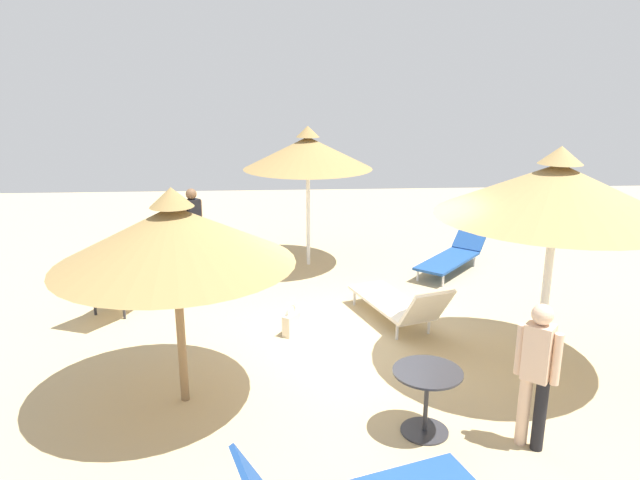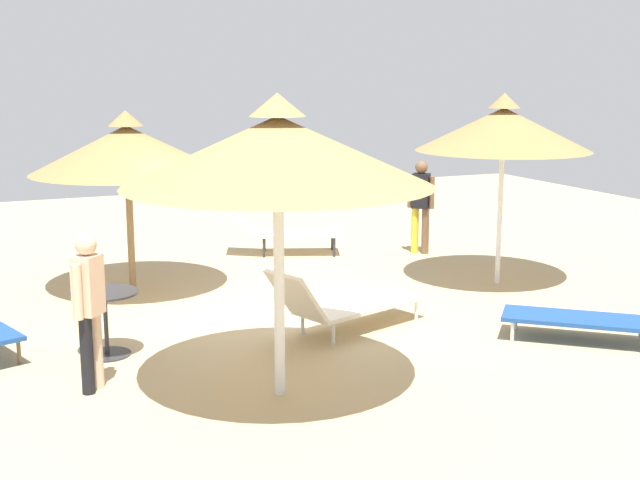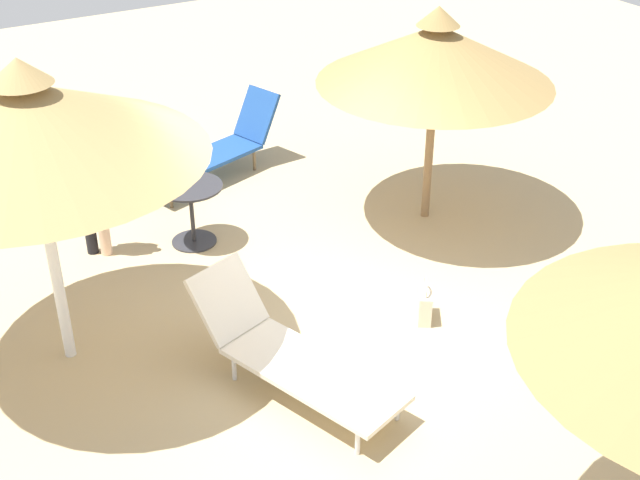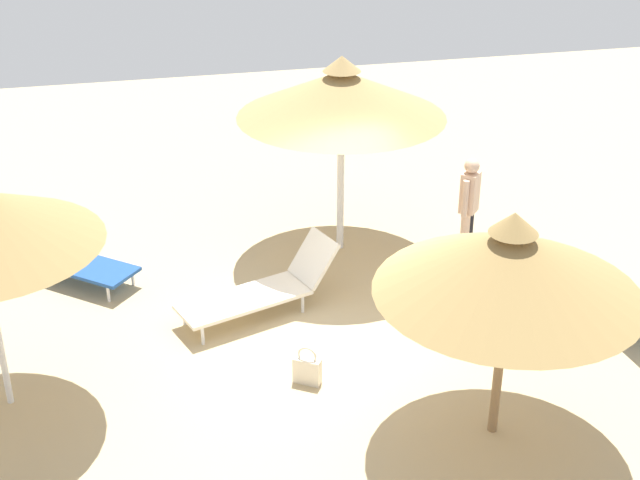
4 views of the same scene
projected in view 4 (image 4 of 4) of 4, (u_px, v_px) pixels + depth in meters
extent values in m
cube|color=tan|center=(326.00, 338.00, 11.50)|extent=(24.00, 24.00, 0.10)
cylinder|color=white|center=(341.00, 172.00, 13.12)|extent=(0.11, 0.11, 2.47)
cone|color=tan|center=(342.00, 94.00, 12.58)|extent=(2.99, 2.99, 0.67)
cone|color=tan|center=(342.00, 63.00, 12.39)|extent=(0.54, 0.54, 0.22)
cylinder|color=olive|center=(501.00, 349.00, 9.30)|extent=(0.10, 0.10, 2.09)
cone|color=#997A47|center=(510.00, 263.00, 8.84)|extent=(2.73, 2.73, 0.67)
cone|color=#997A47|center=(514.00, 223.00, 8.65)|extent=(0.49, 0.49, 0.22)
cube|color=#1E478C|center=(78.00, 264.00, 12.61)|extent=(1.61, 1.73, 0.05)
cylinder|color=silver|center=(133.00, 277.00, 12.58)|extent=(0.04, 0.04, 0.24)
cylinder|color=silver|center=(108.00, 294.00, 12.16)|extent=(0.04, 0.04, 0.24)
cylinder|color=silver|center=(53.00, 255.00, 13.18)|extent=(0.04, 0.04, 0.24)
cylinder|color=silver|center=(27.00, 270.00, 12.77)|extent=(0.04, 0.04, 0.24)
cube|color=#1E478C|center=(18.00, 234.00, 12.95)|extent=(0.78, 0.76, 0.44)
cube|color=#1E478C|center=(591.00, 291.00, 11.85)|extent=(1.83, 1.08, 0.05)
cylinder|color=brown|center=(537.00, 283.00, 12.37)|extent=(0.04, 0.04, 0.29)
cylinder|color=brown|center=(563.00, 275.00, 12.59)|extent=(0.04, 0.04, 0.29)
cylinder|color=brown|center=(619.00, 332.00, 11.25)|extent=(0.04, 0.04, 0.29)
cube|color=silver|center=(244.00, 299.00, 11.70)|extent=(1.18, 1.86, 0.05)
cylinder|color=silver|center=(203.00, 335.00, 11.22)|extent=(0.04, 0.04, 0.26)
cylinder|color=silver|center=(184.00, 316.00, 11.64)|extent=(0.04, 0.04, 0.26)
cylinder|color=silver|center=(303.00, 304.00, 11.91)|extent=(0.04, 0.04, 0.26)
cylinder|color=silver|center=(282.00, 286.00, 12.33)|extent=(0.04, 0.04, 0.26)
cube|color=silver|center=(314.00, 258.00, 12.07)|extent=(0.77, 0.64, 0.60)
cylinder|color=black|center=(468.00, 234.00, 13.18)|extent=(0.13, 0.13, 0.80)
cylinder|color=beige|center=(464.00, 238.00, 13.05)|extent=(0.13, 0.13, 0.80)
cube|color=beige|center=(470.00, 192.00, 12.80)|extent=(0.35, 0.34, 0.60)
sphere|color=beige|center=(472.00, 166.00, 12.62)|extent=(0.22, 0.22, 0.22)
cylinder|color=beige|center=(474.00, 189.00, 12.96)|extent=(0.09, 0.09, 0.55)
cylinder|color=beige|center=(465.00, 199.00, 12.67)|extent=(0.09, 0.09, 0.55)
cube|color=beige|center=(307.00, 371.00, 10.48)|extent=(0.29, 0.34, 0.33)
torus|color=beige|center=(307.00, 356.00, 10.38)|extent=(0.15, 0.21, 0.23)
cylinder|color=#2D2D33|center=(475.00, 250.00, 12.00)|extent=(0.75, 0.75, 0.02)
cylinder|color=#2D2D33|center=(472.00, 274.00, 12.16)|extent=(0.05, 0.05, 0.72)
cylinder|color=#2D2D33|center=(470.00, 296.00, 12.32)|extent=(0.53, 0.53, 0.02)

